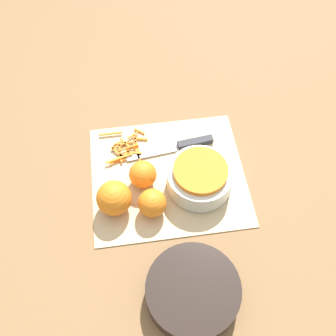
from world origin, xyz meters
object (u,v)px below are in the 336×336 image
at_px(bowl_dark, 193,291).
at_px(orange_right, 152,203).
at_px(knife, 185,145).
at_px(orange_left, 114,198).
at_px(orange_back, 143,174).
at_px(bowl_speckled, 200,177).

bearing_deg(bowl_dark, orange_right, -74.08).
xyz_separation_m(knife, orange_left, (0.20, 0.15, 0.04)).
distance_m(orange_right, orange_back, 0.08).
distance_m(knife, orange_right, 0.21).
bearing_deg(orange_back, bowl_dark, 104.17).
bearing_deg(bowl_speckled, bowl_dark, 76.68).
distance_m(orange_left, orange_back, 0.10).
bearing_deg(orange_right, orange_left, -13.69).
distance_m(orange_left, orange_right, 0.09).
distance_m(bowl_dark, orange_right, 0.22).
bearing_deg(orange_right, bowl_dark, 105.92).
height_order(bowl_dark, orange_back, orange_back).
xyz_separation_m(bowl_speckled, orange_right, (0.12, 0.05, -0.00)).
height_order(orange_left, orange_right, orange_left).
distance_m(knife, orange_back, 0.16).
relative_size(bowl_dark, knife, 0.84).
distance_m(bowl_dark, knife, 0.39).
bearing_deg(orange_left, bowl_speckled, -171.07).
bearing_deg(orange_left, knife, -141.66).
bearing_deg(knife, orange_left, 31.88).
height_order(orange_right, orange_back, same).
bearing_deg(bowl_speckled, orange_left, 8.93).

